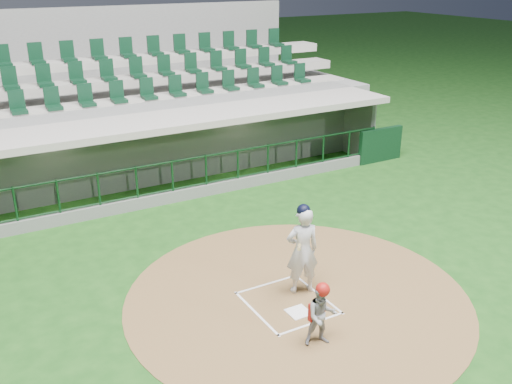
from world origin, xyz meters
TOP-DOWN VIEW (x-y plane):
  - ground at (0.00, 0.00)m, footprint 120.00×120.00m
  - dirt_circle at (0.30, -0.20)m, footprint 7.20×7.20m
  - home_plate at (0.00, -0.70)m, footprint 0.43×0.43m
  - batter_box_chalk at (0.00, -0.30)m, footprint 1.55×1.80m
  - dugout_structure at (0.09, 7.82)m, footprint 16.40×3.70m
  - seating_deck at (0.00, 10.91)m, footprint 17.00×6.72m
  - batter at (0.50, -0.04)m, footprint 0.94×0.95m
  - catcher at (-0.20, -1.72)m, footprint 0.69×0.61m

SIDE VIEW (x-z plane):
  - ground at x=0.00m, z-range 0.00..0.00m
  - dirt_circle at x=0.30m, z-range 0.00..0.01m
  - batter_box_chalk at x=0.00m, z-range 0.01..0.02m
  - home_plate at x=0.00m, z-range 0.01..0.03m
  - catcher at x=-0.20m, z-range 0.00..1.27m
  - dugout_structure at x=0.09m, z-range -0.54..2.46m
  - batter at x=0.50m, z-range 0.00..2.01m
  - seating_deck at x=0.00m, z-range -1.15..4.00m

